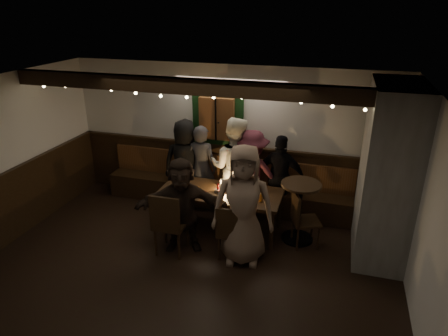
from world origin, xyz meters
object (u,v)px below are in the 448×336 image
(person_b, at_px, (201,167))
(person_d, at_px, (251,174))
(person_e, at_px, (280,177))
(person_f, at_px, (182,205))
(dining_table, at_px, (220,195))
(chair_end, at_px, (301,217))
(person_a, at_px, (186,163))
(high_top, at_px, (300,205))
(chair_near_right, at_px, (231,230))
(person_g, at_px, (243,205))
(person_c, at_px, (234,167))
(chair_near_left, at_px, (168,221))

(person_b, distance_m, person_d, 0.95)
(person_e, relative_size, person_f, 1.01)
(dining_table, relative_size, chair_end, 2.22)
(chair_end, xyz_separation_m, person_a, (-2.24, 0.83, 0.32))
(dining_table, distance_m, high_top, 1.29)
(chair_near_right, distance_m, person_a, 2.01)
(person_d, xyz_separation_m, person_e, (0.49, 0.10, -0.04))
(person_g, bearing_deg, chair_end, 29.69)
(person_b, height_order, person_c, person_c)
(dining_table, height_order, person_d, person_d)
(person_b, bearing_deg, person_f, 98.43)
(chair_near_left, xyz_separation_m, person_d, (0.90, 1.56, 0.22))
(chair_end, distance_m, person_b, 2.09)
(chair_near_left, distance_m, person_e, 2.18)
(chair_near_right, bearing_deg, dining_table, 117.10)
(high_top, distance_m, person_d, 1.10)
(dining_table, relative_size, person_c, 1.11)
(person_e, bearing_deg, dining_table, 45.16)
(chair_near_right, height_order, high_top, high_top)
(person_c, xyz_separation_m, person_d, (0.31, 0.02, -0.10))
(high_top, bearing_deg, person_c, 155.29)
(dining_table, bearing_deg, person_a, 140.37)
(person_c, height_order, person_g, person_g)
(chair_near_left, distance_m, high_top, 2.07)
(chair_end, relative_size, person_f, 0.60)
(dining_table, distance_m, person_a, 1.19)
(chair_near_left, bearing_deg, person_b, 91.76)
(person_a, relative_size, person_c, 0.92)
(person_a, relative_size, person_b, 1.04)
(chair_near_right, bearing_deg, person_d, 90.71)
(dining_table, relative_size, person_f, 1.34)
(chair_near_right, xyz_separation_m, chair_end, (0.95, 0.67, 0.01))
(person_a, xyz_separation_m, person_e, (1.77, 0.00, -0.07))
(chair_near_left, relative_size, chair_near_right, 1.16)
(person_b, xyz_separation_m, person_g, (1.14, -1.42, 0.11))
(chair_near_left, bearing_deg, person_f, 60.50)
(dining_table, distance_m, person_c, 0.68)
(chair_near_right, xyz_separation_m, person_a, (-1.29, 1.50, 0.33))
(person_d, distance_m, person_e, 0.51)
(chair_near_left, height_order, person_c, person_c)
(person_e, height_order, person_f, person_e)
(person_d, relative_size, person_f, 1.07)
(dining_table, xyz_separation_m, person_f, (-0.40, -0.68, 0.09))
(person_a, distance_m, person_e, 1.77)
(person_a, height_order, person_b, person_a)
(chair_end, relative_size, person_e, 0.59)
(chair_near_left, height_order, person_a, person_a)
(dining_table, height_order, high_top, high_top)
(person_a, height_order, person_e, person_a)
(person_f, xyz_separation_m, person_g, (0.96, -0.04, 0.16))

